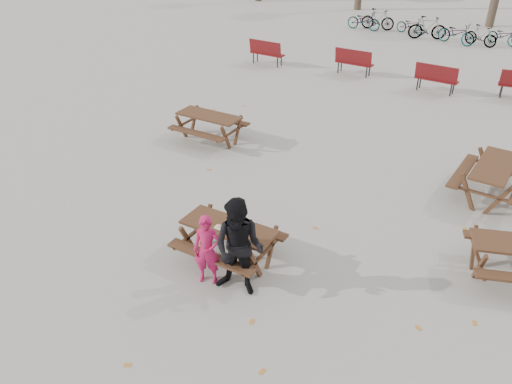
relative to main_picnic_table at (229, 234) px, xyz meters
The scene contains 12 objects.
ground 0.59m from the main_picnic_table, ahead, with size 80.00×80.00×0.00m, color gray.
main_picnic_table is the anchor object (origin of this frame).
food_tray 0.28m from the main_picnic_table, 119.99° to the right, with size 0.18×0.11×0.04m, color white.
bread_roll 0.31m from the main_picnic_table, 119.99° to the right, with size 0.14×0.06×0.05m, color tan.
soda_bottle 0.29m from the main_picnic_table, 47.82° to the right, with size 0.07×0.07×0.17m.
child 0.72m from the main_picnic_table, 88.98° to the right, with size 0.50×0.33×1.36m, color #B8174C.
adult 0.98m from the main_picnic_table, 45.36° to the right, with size 0.90×0.70×1.86m, color black.
picnic_table_north 5.57m from the main_picnic_table, 129.04° to the left, with size 1.84×1.48×0.79m, color #391D14, non-canonical shape.
picnic_table_far 6.38m from the main_picnic_table, 52.34° to the left, with size 1.93×1.56×0.83m, color #391D14, non-canonical shape.
park_bench_row 12.27m from the main_picnic_table, 93.93° to the left, with size 11.24×1.44×1.03m.
bicycle_row 20.18m from the main_picnic_table, 94.14° to the left, with size 8.62×2.20×1.10m.
fallen_leaves 2.62m from the main_picnic_table, 78.69° to the left, with size 11.00×11.00×0.01m, color #B5722B, non-canonical shape.
Camera 1 is at (4.34, -6.34, 6.00)m, focal length 35.00 mm.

